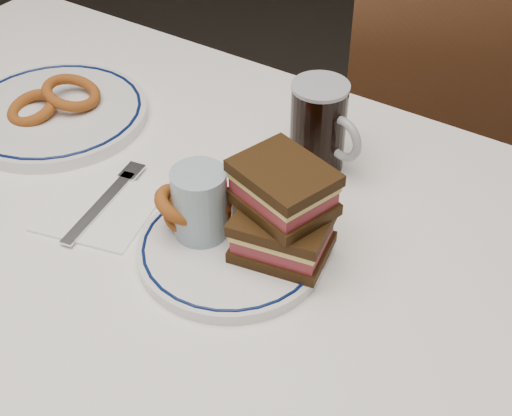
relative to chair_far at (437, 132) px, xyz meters
The scene contains 11 objects.
dining_table 0.82m from the chair_far, 103.53° to the right, with size 1.27×0.87×0.75m.
chair_far is the anchor object (origin of this frame).
main_plate 0.83m from the chair_far, 90.29° to the right, with size 0.24×0.24×0.02m.
reuben_sandwich 0.82m from the chair_far, 86.08° to the right, with size 0.14×0.13×0.12m.
onion_rings_main 0.84m from the chair_far, 94.65° to the right, with size 0.10×0.10×0.10m.
ketchup_ramekin 0.77m from the chair_far, 91.25° to the right, with size 0.06×0.06×0.04m.
beer_mug 0.65m from the chair_far, 90.53° to the right, with size 0.12×0.08×0.14m.
water_glass 0.84m from the chair_far, 93.67° to the right, with size 0.07×0.07×0.11m, color #8EA9B7.
far_plate 0.84m from the chair_far, 121.45° to the right, with size 0.29×0.29×0.02m.
onion_rings_far 0.85m from the chair_far, 121.64° to the right, with size 0.12×0.14×0.06m.
napkin_fork 0.87m from the chair_far, 104.17° to the right, with size 0.17×0.19×0.01m.
Camera 1 is at (0.57, -0.53, 1.38)m, focal length 50.00 mm.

